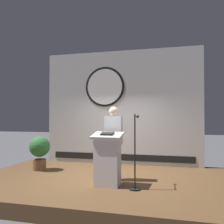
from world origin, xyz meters
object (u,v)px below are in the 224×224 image
object	(u,v)px
microphone_stand	(135,162)
potted_plant	(40,150)
podium	(107,159)
speaker_person	(114,142)

from	to	relation	value
microphone_stand	potted_plant	world-z (taller)	microphone_stand
podium	microphone_stand	distance (m)	0.63
speaker_person	microphone_stand	world-z (taller)	speaker_person
podium	speaker_person	distance (m)	0.57
podium	microphone_stand	size ratio (longest dim) A/B	0.75
microphone_stand	potted_plant	xyz separation A→B (m)	(-2.85, 1.11, 0.02)
speaker_person	microphone_stand	xyz separation A→B (m)	(0.60, -0.57, -0.33)
potted_plant	microphone_stand	bearing A→B (deg)	-21.27
speaker_person	microphone_stand	distance (m)	0.89
podium	potted_plant	distance (m)	2.46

